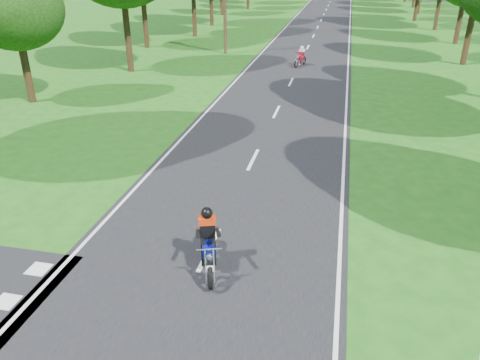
# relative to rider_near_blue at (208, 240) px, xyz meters

# --- Properties ---
(ground) EXTENTS (160.00, 160.00, 0.00)m
(ground) POSITION_rel_rider_near_blue_xyz_m (-0.20, -1.26, -0.79)
(ground) COLOR #1B5012
(ground) RESTS_ON ground
(main_road) EXTENTS (7.00, 140.00, 0.02)m
(main_road) POSITION_rel_rider_near_blue_xyz_m (-0.20, 48.74, -0.78)
(main_road) COLOR black
(main_road) RESTS_ON ground
(road_markings) EXTENTS (7.40, 140.00, 0.01)m
(road_markings) POSITION_rel_rider_near_blue_xyz_m (-0.34, 46.86, -0.77)
(road_markings) COLOR silver
(road_markings) RESTS_ON main_road
(rider_near_blue) EXTENTS (1.17, 1.95, 1.54)m
(rider_near_blue) POSITION_rel_rider_near_blue_xyz_m (0.00, 0.00, 0.00)
(rider_near_blue) COLOR #0C148C
(rider_near_blue) RESTS_ON main_road
(rider_far_red) EXTENTS (1.00, 1.68, 1.32)m
(rider_far_red) POSITION_rel_rider_near_blue_xyz_m (-0.12, 23.31, -0.11)
(rider_far_red) COLOR maroon
(rider_far_red) RESTS_ON main_road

